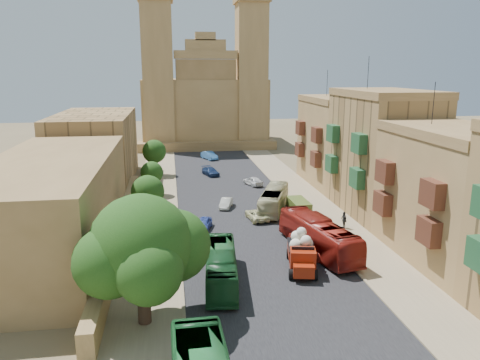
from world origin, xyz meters
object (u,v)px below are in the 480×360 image
object	(u,v)px
church	(204,100)
bus_cream_east	(274,200)
pedestrian_a	(351,244)
street_tree_d	(154,152)
car_cream	(257,215)
car_white_b	(253,181)
street_tree_b	(148,192)
car_blue_a	(203,224)
car_white_a	(226,203)
car_blue_b	(209,155)
bus_green_north	(221,267)
pedestrian_c	(344,220)
car_dkblue	(210,171)
street_tree_a	(142,238)
red_truck	(302,252)
ficus_tree	(143,249)
olive_pickup	(299,208)
bus_red_east	(318,236)
street_tree_c	(152,173)

from	to	relation	value
church	bus_cream_east	xyz separation A→B (m)	(4.07, -51.75, -8.17)
pedestrian_a	street_tree_d	bearing A→B (deg)	-43.10
car_cream	car_white_b	bearing A→B (deg)	-105.78
street_tree_b	car_cream	bearing A→B (deg)	-0.58
car_blue_a	car_white_a	distance (m)	8.08
car_blue_b	street_tree_b	bearing A→B (deg)	-127.05
bus_green_north	pedestrian_c	distance (m)	17.55
car_dkblue	street_tree_a	bearing A→B (deg)	-120.95
street_tree_b	pedestrian_a	size ratio (longest dim) A/B	3.46
church	red_truck	xyz separation A→B (m)	(2.77, -67.96, -8.08)
pedestrian_a	church	bearing A→B (deg)	-63.64
church	car_blue_b	xyz separation A→B (m)	(-0.56, -18.49, -8.80)
red_truck	car_blue_b	bearing A→B (deg)	93.85
street_tree_b	car_white_a	distance (m)	10.49
ficus_tree	olive_pickup	size ratio (longest dim) A/B	2.02
street_tree_a	car_cream	distance (m)	16.71
church	car_blue_b	bearing A→B (deg)	-91.72
street_tree_a	bus_red_east	world-z (taller)	street_tree_a
street_tree_d	bus_red_east	xyz separation A→B (m)	(15.23, -34.10, -2.19)
church	bus_red_east	bearing A→B (deg)	-85.38
street_tree_b	pedestrian_c	size ratio (longest dim) A/B	3.00
street_tree_b	car_blue_b	xyz separation A→B (m)	(9.44, 36.13, -2.83)
street_tree_b	pedestrian_c	bearing A→B (deg)	-12.03
street_tree_c	street_tree_b	bearing A→B (deg)	-90.00
street_tree_a	red_truck	world-z (taller)	street_tree_a
car_dkblue	church	bearing A→B (deg)	70.08
street_tree_d	car_dkblue	distance (m)	9.13
car_blue_a	bus_cream_east	bearing A→B (deg)	47.84
street_tree_a	pedestrian_c	bearing A→B (deg)	21.38
car_dkblue	car_blue_b	size ratio (longest dim) A/B	0.97
church	ficus_tree	size ratio (longest dim) A/B	4.27
church	car_white_a	world-z (taller)	church
bus_green_north	car_dkblue	distance (m)	37.81
car_blue_a	car_white_b	world-z (taller)	car_white_b
church	ficus_tree	world-z (taller)	church
bus_green_north	car_blue_a	distance (m)	12.55
bus_cream_east	pedestrian_a	distance (m)	14.05
olive_pickup	car_white_b	bearing A→B (deg)	100.39
street_tree_a	red_truck	size ratio (longest dim) A/B	0.73
car_white_b	pedestrian_c	xyz separation A→B (m)	(5.99, -19.57, 0.25)
church	street_tree_b	bearing A→B (deg)	-100.38
church	bus_red_east	world-z (taller)	church
street_tree_a	street_tree_d	xyz separation A→B (m)	(0.00, 36.00, 0.88)
bus_red_east	car_blue_a	size ratio (longest dim) A/B	3.16
street_tree_b	car_white_a	bearing A→B (deg)	29.34
red_truck	street_tree_d	bearing A→B (deg)	108.88
car_cream	street_tree_c	bearing A→B (deg)	-53.64
bus_cream_east	car_white_b	world-z (taller)	bus_cream_east
bus_cream_east	car_white_a	distance (m)	5.74
ficus_tree	car_cream	world-z (taller)	ficus_tree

